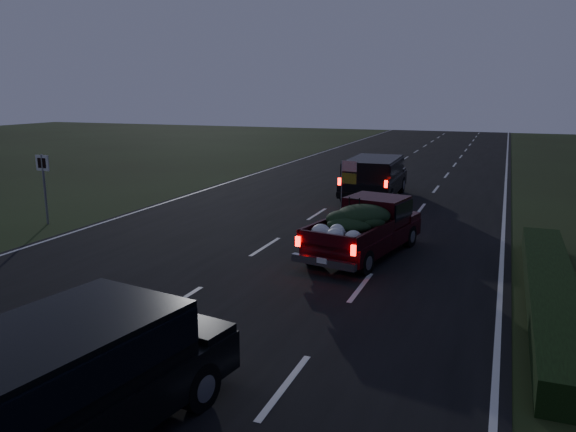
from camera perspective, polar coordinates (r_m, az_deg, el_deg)
The scene contains 7 objects.
ground at distance 12.95m, azimuth -11.26°, elevation -8.72°, with size 120.00×120.00×0.00m, color black.
road_asphalt at distance 12.95m, azimuth -11.26°, elevation -8.68°, with size 14.00×120.00×0.02m, color black.
hedge_row at distance 13.87m, azimuth 25.17°, elevation -6.94°, with size 1.00×10.00×0.60m, color black.
route_sign at distance 21.59m, azimuth -23.57°, elevation 3.54°, with size 0.55×0.08×2.50m.
pickup_truck at distance 16.26m, azimuth 7.85°, elevation -0.88°, with size 2.60×4.85×2.41m.
lead_suv at distance 25.10m, azimuth 8.74°, elevation 4.27°, with size 2.23×5.12×1.46m.
rear_suv at distance 7.99m, azimuth -22.77°, elevation -14.98°, with size 2.83×5.22×1.42m.
Camera 1 is at (6.61, -10.12, 4.63)m, focal length 35.00 mm.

